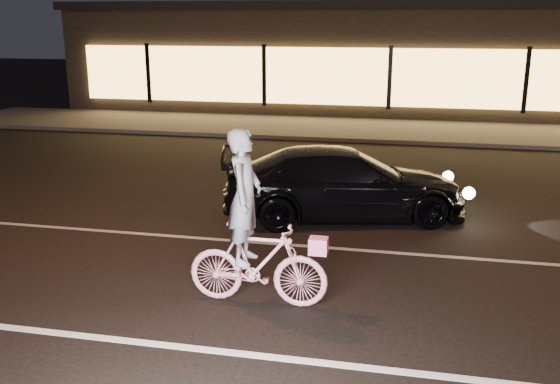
# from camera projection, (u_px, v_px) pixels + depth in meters

# --- Properties ---
(ground) EXTENTS (90.00, 90.00, 0.00)m
(ground) POSITION_uv_depth(u_px,v_px,m) (334.00, 303.00, 8.16)
(ground) COLOR black
(ground) RESTS_ON ground
(lane_stripe_near) EXTENTS (60.00, 0.12, 0.01)m
(lane_stripe_near) POSITION_uv_depth(u_px,v_px,m) (317.00, 362.00, 6.75)
(lane_stripe_near) COLOR silver
(lane_stripe_near) RESTS_ON ground
(lane_stripe_far) EXTENTS (60.00, 0.10, 0.01)m
(lane_stripe_far) POSITION_uv_depth(u_px,v_px,m) (350.00, 249.00, 10.05)
(lane_stripe_far) COLOR gray
(lane_stripe_far) RESTS_ON ground
(sidewalk) EXTENTS (30.00, 4.00, 0.12)m
(sidewalk) POSITION_uv_depth(u_px,v_px,m) (385.00, 130.00, 20.39)
(sidewalk) COLOR #383533
(sidewalk) RESTS_ON ground
(storefront) EXTENTS (25.40, 8.42, 4.20)m
(storefront) POSITION_uv_depth(u_px,v_px,m) (395.00, 55.00, 25.45)
(storefront) COLOR black
(storefront) RESTS_ON ground
(cyclist) EXTENTS (1.83, 0.63, 2.31)m
(cyclist) POSITION_uv_depth(u_px,v_px,m) (254.00, 244.00, 7.95)
(cyclist) COLOR #F34479
(cyclist) RESTS_ON ground
(sedan) EXTENTS (4.82, 2.94, 1.30)m
(sedan) POSITION_uv_depth(u_px,v_px,m) (344.00, 183.00, 11.53)
(sedan) COLOR black
(sedan) RESTS_ON ground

